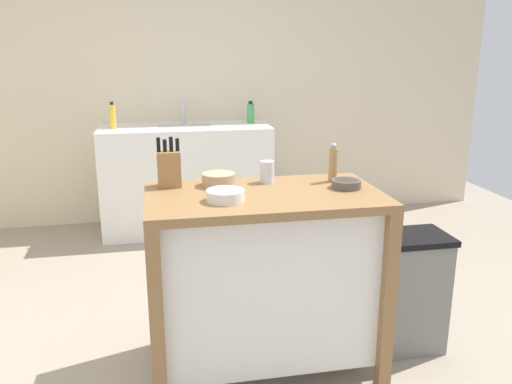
{
  "coord_description": "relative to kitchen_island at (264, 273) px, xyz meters",
  "views": [
    {
      "loc": [
        -0.37,
        -2.19,
        1.54
      ],
      "look_at": [
        0.11,
        0.27,
        0.85
      ],
      "focal_mm": 36.76,
      "sensor_mm": 36.0,
      "label": 1
    }
  ],
  "objects": [
    {
      "name": "ground_plane",
      "position": [
        -0.11,
        -0.07,
        -0.5
      ],
      "size": [
        6.52,
        6.52,
        0.0
      ],
      "primitive_type": "plane",
      "color": "gray",
      "rests_on": "ground"
    },
    {
      "name": "wall_back",
      "position": [
        -0.11,
        2.51,
        0.8
      ],
      "size": [
        5.52,
        0.1,
        2.6
      ],
      "primitive_type": "cube",
      "color": "beige",
      "rests_on": "ground"
    },
    {
      "name": "kitchen_island",
      "position": [
        0.0,
        0.0,
        0.0
      ],
      "size": [
        1.08,
        0.61,
        0.9
      ],
      "color": "olive",
      "rests_on": "ground"
    },
    {
      "name": "knife_block",
      "position": [
        -0.42,
        0.21,
        0.49
      ],
      "size": [
        0.11,
        0.09,
        0.24
      ],
      "color": "#9E7042",
      "rests_on": "kitchen_island"
    },
    {
      "name": "bowl_ceramic_wide",
      "position": [
        -0.19,
        -0.09,
        0.42
      ],
      "size": [
        0.17,
        0.17,
        0.05
      ],
      "color": "silver",
      "rests_on": "kitchen_island"
    },
    {
      "name": "bowl_stoneware_deep",
      "position": [
        0.4,
        0.01,
        0.42
      ],
      "size": [
        0.14,
        0.14,
        0.04
      ],
      "color": "#564C47",
      "rests_on": "kitchen_island"
    },
    {
      "name": "bowl_ceramic_small",
      "position": [
        -0.19,
        0.17,
        0.43
      ],
      "size": [
        0.16,
        0.16,
        0.06
      ],
      "color": "tan",
      "rests_on": "kitchen_island"
    },
    {
      "name": "drinking_cup",
      "position": [
        0.05,
        0.19,
        0.45
      ],
      "size": [
        0.07,
        0.07,
        0.11
      ],
      "color": "silver",
      "rests_on": "kitchen_island"
    },
    {
      "name": "pepper_grinder",
      "position": [
        0.38,
        0.15,
        0.49
      ],
      "size": [
        0.04,
        0.04,
        0.19
      ],
      "color": "#AD7F4C",
      "rests_on": "kitchen_island"
    },
    {
      "name": "trash_bin",
      "position": [
        0.78,
        0.03,
        -0.19
      ],
      "size": [
        0.36,
        0.28,
        0.63
      ],
      "color": "slate",
      "rests_on": "ground"
    },
    {
      "name": "sink_counter",
      "position": [
        -0.23,
        2.16,
        -0.05
      ],
      "size": [
        1.42,
        0.6,
        0.9
      ],
      "color": "white",
      "rests_on": "ground"
    },
    {
      "name": "sink_faucet",
      "position": [
        -0.23,
        2.3,
        0.51
      ],
      "size": [
        0.02,
        0.02,
        0.22
      ],
      "color": "#B7BCC1",
      "rests_on": "sink_counter"
    },
    {
      "name": "bottle_hand_soap",
      "position": [
        0.35,
        2.24,
        0.49
      ],
      "size": [
        0.06,
        0.06,
        0.19
      ],
      "color": "green",
      "rests_on": "sink_counter"
    },
    {
      "name": "bottle_spray_cleaner",
      "position": [
        -0.81,
        2.12,
        0.5
      ],
      "size": [
        0.05,
        0.05,
        0.22
      ],
      "color": "yellow",
      "rests_on": "sink_counter"
    }
  ]
}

